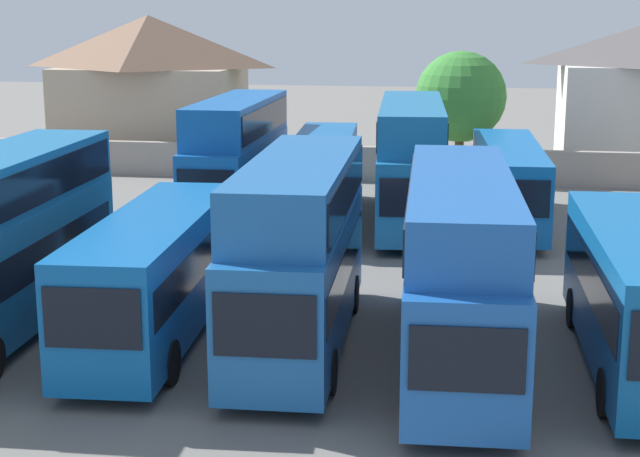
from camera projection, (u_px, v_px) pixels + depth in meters
ground at (374, 211)px, 43.25m from camera, size 140.00×140.00×0.00m
depot_boundary_wall at (390, 164)px, 50.39m from camera, size 56.00×0.50×1.80m
bus_1 at (3, 234)px, 26.53m from camera, size 2.87×11.19×4.98m
bus_2 at (156, 270)px, 26.16m from camera, size 3.05×10.44×3.41m
bus_3 at (299, 243)px, 25.49m from camera, size 2.95×10.43×4.98m
bus_4 at (460, 258)px, 24.48m from camera, size 3.13×11.82×4.73m
bus_5 at (638, 291)px, 23.99m from camera, size 2.69×10.24×3.54m
bus_6 at (237, 151)px, 41.53m from camera, size 2.70×10.25×5.04m
bus_7 at (322, 174)px, 40.85m from camera, size 3.31×11.75×3.50m
bus_8 at (411, 157)px, 40.00m from camera, size 3.34×11.77×5.04m
bus_9 at (508, 180)px, 39.95m from camera, size 2.95×11.18×3.34m
house_terrace_left at (150, 87)px, 56.96m from camera, size 10.64×7.07×8.38m
tree_left_of_lot at (461, 97)px, 51.54m from camera, size 4.78×4.78×6.60m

